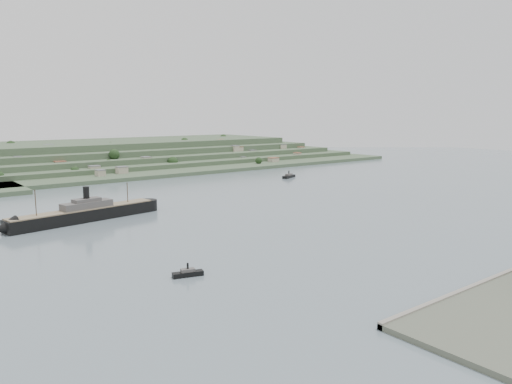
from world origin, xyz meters
TOP-DOWN VIEW (x-y plane):
  - ground at (0.00, 0.00)m, footprint 1400.00×1400.00m
  - far_peninsula at (27.91, 393.10)m, footprint 760.00×309.00m
  - steamship at (-129.91, 71.92)m, footprint 110.87×29.63m
  - tugboat at (-131.10, -64.36)m, footprint 13.72×6.93m
  - ferry_east at (120.59, 151.49)m, footprint 21.25×12.94m

SIDE VIEW (x-z plane):
  - ground at x=0.00m, z-range 0.00..0.00m
  - tugboat at x=-131.10m, z-range -1.53..4.44m
  - ferry_east at x=120.59m, z-range -2.00..5.72m
  - steamship at x=-129.91m, z-range -8.42..18.28m
  - far_peninsula at x=27.91m, z-range -3.12..26.88m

